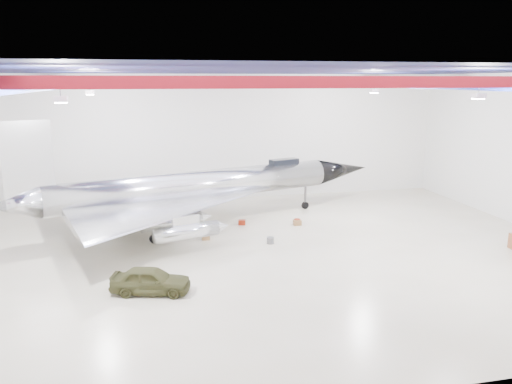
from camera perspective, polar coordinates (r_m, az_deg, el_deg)
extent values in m
plane|color=#B8AF92|center=(31.23, 0.41, -6.93)|extent=(40.00, 40.00, 0.00)
plane|color=silver|center=(44.44, -3.90, 6.22)|extent=(40.00, 0.00, 40.00)
plane|color=#0A0F38|center=(29.42, 0.45, 13.69)|extent=(40.00, 40.00, 0.00)
cube|color=maroon|center=(20.73, 6.12, 12.37)|extent=(39.50, 0.25, 0.50)
cube|color=maroon|center=(26.50, 1.92, 12.49)|extent=(39.50, 0.25, 0.50)
cube|color=maroon|center=(32.34, -0.77, 12.54)|extent=(39.50, 0.25, 0.50)
cube|color=maroon|center=(38.24, -2.63, 12.55)|extent=(39.50, 0.25, 0.50)
cube|color=#0D1853|center=(29.19, -23.64, 10.89)|extent=(0.25, 29.50, 0.40)
cube|color=#0D1853|center=(34.15, 20.89, 11.23)|extent=(0.25, 29.50, 0.40)
cube|color=silver|center=(22.95, -21.41, 9.86)|extent=(0.55, 0.55, 0.25)
cube|color=silver|center=(28.08, 24.07, 10.00)|extent=(0.55, 0.55, 0.25)
cube|color=silver|center=(34.86, -18.44, 10.76)|extent=(0.55, 0.55, 0.25)
cube|color=silver|center=(38.43, 13.34, 11.19)|extent=(0.55, 0.55, 0.25)
cylinder|color=silver|center=(36.62, -6.69, 0.76)|extent=(20.94, 8.06, 2.12)
cone|color=black|center=(43.29, 9.77, 2.51)|extent=(5.69, 3.54, 2.12)
cone|color=silver|center=(34.08, -26.01, -1.36)|extent=(3.65, 2.94, 2.12)
cube|color=silver|center=(33.63, -24.66, 3.39)|extent=(2.88, 0.97, 4.77)
cube|color=black|center=(39.76, 3.22, 3.41)|extent=(2.48, 1.48, 0.53)
cylinder|color=silver|center=(30.61, -7.97, -4.54)|extent=(4.13, 2.06, 0.95)
cylinder|color=silver|center=(33.00, -9.63, -3.32)|extent=(4.13, 2.06, 0.95)
cylinder|color=silver|center=(38.88, -12.76, -1.01)|extent=(4.13, 2.06, 0.95)
cylinder|color=silver|center=(41.37, -13.80, -0.25)|extent=(4.13, 2.06, 0.95)
cylinder|color=#59595B|center=(41.52, 5.65, -0.64)|extent=(0.19, 0.19, 1.91)
cylinder|color=black|center=(41.68, 5.63, -1.52)|extent=(0.64, 0.39, 0.59)
cylinder|color=#59595B|center=(33.32, -11.62, -4.20)|extent=(0.19, 0.19, 1.91)
cylinder|color=black|center=(33.51, -11.57, -5.28)|extent=(0.64, 0.39, 0.59)
cylinder|color=#59595B|center=(38.24, -14.02, -2.13)|extent=(0.19, 0.19, 1.91)
cylinder|color=black|center=(38.41, -13.97, -3.08)|extent=(0.64, 0.39, 0.59)
imported|color=#393A1D|center=(25.93, -11.95, -9.83)|extent=(4.26, 2.57, 1.36)
cube|color=maroon|center=(37.00, -1.62, -3.49)|extent=(0.59, 0.52, 0.36)
cylinder|color=#59595B|center=(32.84, 1.64, -5.55)|extent=(0.47, 0.47, 0.42)
cube|color=olive|center=(36.99, 4.74, -3.51)|extent=(0.56, 0.45, 0.39)
cube|color=#59595B|center=(38.24, -10.57, -3.25)|extent=(0.42, 0.38, 0.25)
cylinder|color=maroon|center=(37.17, 4.72, -3.40)|extent=(0.57, 0.57, 0.42)
cube|color=olive|center=(33.79, -5.75, -5.12)|extent=(0.57, 0.48, 0.37)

